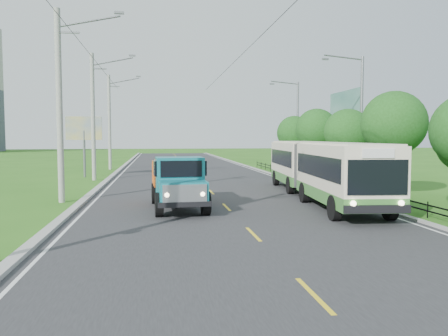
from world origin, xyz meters
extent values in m
plane|color=#2A6016|center=(0.00, 0.00, 0.00)|extent=(240.00, 240.00, 0.00)
cube|color=#28282B|center=(0.00, 20.00, 0.01)|extent=(14.00, 120.00, 0.02)
cube|color=#9E9E99|center=(-7.20, 20.00, 0.07)|extent=(0.40, 120.00, 0.15)
cube|color=#9E9E99|center=(7.15, 20.00, 0.05)|extent=(0.30, 120.00, 0.10)
cube|color=silver|center=(-6.65, 20.00, 0.02)|extent=(0.12, 120.00, 0.00)
cube|color=silver|center=(6.65, 20.00, 0.02)|extent=(0.12, 120.00, 0.00)
cube|color=yellow|center=(0.00, 0.00, 0.02)|extent=(0.12, 2.20, 0.00)
cube|color=black|center=(8.00, 14.00, 0.30)|extent=(0.04, 40.00, 0.60)
cylinder|color=gray|center=(-8.30, 9.00, 5.00)|extent=(0.32, 0.32, 10.00)
cube|color=slate|center=(-7.80, 9.00, 8.80)|extent=(1.20, 0.10, 0.10)
cube|color=slate|center=(-5.20, 9.00, 9.90)|extent=(0.50, 0.18, 0.12)
cylinder|color=gray|center=(-8.30, 21.00, 5.00)|extent=(0.32, 0.32, 10.00)
cube|color=slate|center=(-7.80, 21.00, 8.80)|extent=(1.20, 0.10, 0.10)
cube|color=slate|center=(-5.20, 21.00, 9.90)|extent=(0.50, 0.18, 0.12)
cylinder|color=gray|center=(-8.30, 33.00, 5.00)|extent=(0.32, 0.32, 10.00)
cube|color=slate|center=(-7.80, 33.00, 8.80)|extent=(1.20, 0.10, 0.10)
cube|color=slate|center=(-5.20, 33.00, 9.90)|extent=(0.50, 0.18, 0.12)
cylinder|color=#382314|center=(9.80, 8.00, 1.68)|extent=(0.28, 0.28, 3.36)
sphere|color=#194714|center=(9.80, 8.00, 4.20)|extent=(3.60, 3.60, 3.60)
sphere|color=#194714|center=(10.00, 8.50, 3.48)|extent=(2.64, 2.64, 2.64)
cylinder|color=#382314|center=(9.80, 14.00, 1.51)|extent=(0.28, 0.28, 3.02)
sphere|color=#194714|center=(9.80, 14.00, 3.78)|extent=(3.24, 3.24, 3.24)
sphere|color=#194714|center=(10.00, 14.50, 3.13)|extent=(2.38, 2.38, 2.38)
cylinder|color=#382314|center=(9.80, 20.00, 1.62)|extent=(0.28, 0.28, 3.25)
sphere|color=#194714|center=(9.80, 20.00, 4.06)|extent=(3.48, 3.48, 3.48)
sphere|color=#194714|center=(10.00, 20.50, 3.36)|extent=(2.55, 2.55, 2.55)
cylinder|color=#382314|center=(9.80, 26.00, 1.54)|extent=(0.28, 0.28, 3.08)
sphere|color=#194714|center=(9.80, 26.00, 3.85)|extent=(3.30, 3.30, 3.30)
sphere|color=#194714|center=(10.00, 26.50, 3.19)|extent=(2.42, 2.42, 2.42)
cylinder|color=slate|center=(10.80, 14.00, 4.50)|extent=(0.20, 0.20, 9.00)
cylinder|color=slate|center=(9.40, 14.00, 8.90)|extent=(2.80, 0.10, 0.34)
cube|color=slate|center=(8.10, 14.00, 8.75)|extent=(0.45, 0.16, 0.12)
cylinder|color=slate|center=(10.80, 28.00, 4.50)|extent=(0.20, 0.20, 9.00)
cylinder|color=slate|center=(9.40, 28.00, 8.90)|extent=(2.80, 0.10, 0.34)
cube|color=slate|center=(8.10, 28.00, 8.75)|extent=(0.45, 0.16, 0.12)
cylinder|color=silver|center=(8.60, 6.00, 0.20)|extent=(0.64, 0.64, 0.40)
sphere|color=#194714|center=(8.60, 6.00, 0.45)|extent=(0.44, 0.44, 0.44)
cylinder|color=silver|center=(8.60, 14.00, 0.20)|extent=(0.64, 0.64, 0.40)
sphere|color=#194714|center=(8.60, 14.00, 0.45)|extent=(0.44, 0.44, 0.44)
cylinder|color=silver|center=(8.60, 22.00, 0.20)|extent=(0.64, 0.64, 0.40)
sphere|color=#194714|center=(8.60, 22.00, 0.45)|extent=(0.44, 0.44, 0.44)
cylinder|color=slate|center=(-9.50, 24.00, 2.00)|extent=(0.20, 0.20, 4.00)
cube|color=yellow|center=(-9.50, 24.00, 4.20)|extent=(3.00, 0.15, 2.00)
cylinder|color=slate|center=(12.30, 17.50, 2.50)|extent=(0.24, 0.24, 5.00)
cylinder|color=slate|center=(12.30, 22.50, 2.50)|extent=(0.24, 0.24, 5.00)
cube|color=#144C47|center=(12.30, 20.00, 5.80)|extent=(0.20, 6.00, 3.00)
cube|color=#3B7B31|center=(5.19, 4.25, 0.81)|extent=(3.24, 7.89, 0.56)
cube|color=beige|center=(5.19, 4.25, 2.09)|extent=(3.24, 7.89, 1.98)
cube|color=black|center=(5.19, 4.25, 2.10)|extent=(3.23, 7.28, 0.97)
cube|color=#3B7B31|center=(5.95, 12.67, 0.81)|extent=(3.20, 7.38, 0.56)
cube|color=beige|center=(5.95, 12.67, 2.09)|extent=(3.20, 7.38, 1.98)
cube|color=black|center=(5.95, 12.67, 2.10)|extent=(3.18, 6.77, 0.97)
cube|color=#4C4C4C|center=(5.58, 8.59, 1.80)|extent=(2.49, 1.24, 2.44)
cube|color=black|center=(4.84, 0.40, 1.92)|extent=(2.30, 0.27, 1.33)
cylinder|color=black|center=(3.82, 1.95, 0.53)|extent=(0.42, 1.09, 1.07)
cylinder|color=black|center=(6.13, 1.74, 0.53)|extent=(0.42, 1.09, 1.07)
cylinder|color=black|center=(4.27, 6.95, 0.53)|extent=(0.42, 1.09, 1.07)
cylinder|color=black|center=(6.58, 6.75, 0.53)|extent=(0.42, 1.09, 1.07)
cylinder|color=black|center=(4.58, 10.43, 0.53)|extent=(0.42, 1.09, 1.07)
cylinder|color=black|center=(6.89, 10.22, 0.53)|extent=(0.42, 1.09, 1.07)
cylinder|color=black|center=(5.00, 15.12, 0.53)|extent=(0.42, 1.09, 1.07)
cylinder|color=black|center=(7.31, 14.91, 0.53)|extent=(0.42, 1.09, 1.07)
cube|color=#15727F|center=(-2.23, 3.81, 1.06)|extent=(2.09, 1.45, 0.96)
cube|color=#15727F|center=(-2.30, 5.25, 1.54)|extent=(2.19, 1.64, 1.93)
cube|color=black|center=(-2.30, 5.25, 2.03)|extent=(2.39, 1.37, 0.68)
cube|color=black|center=(-2.34, 6.02, 0.63)|extent=(1.24, 5.83, 0.24)
cube|color=#EB4016|center=(-2.42, 7.66, 1.59)|extent=(2.36, 3.00, 1.25)
cylinder|color=black|center=(-3.25, 3.95, 0.53)|extent=(0.39, 1.08, 1.06)
cylinder|color=black|center=(-1.23, 4.05, 0.53)|extent=(0.39, 1.08, 1.06)
cylinder|color=black|center=(-3.44, 7.80, 0.53)|extent=(0.39, 1.08, 1.06)
cylinder|color=black|center=(-1.42, 7.90, 0.53)|extent=(0.39, 1.08, 1.06)
camera|label=1|loc=(-3.30, -14.78, 3.40)|focal=35.00mm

